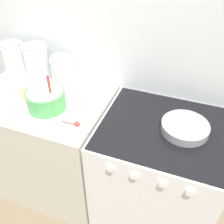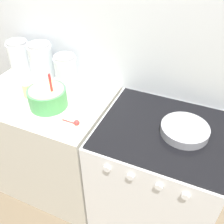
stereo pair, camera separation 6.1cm
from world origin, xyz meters
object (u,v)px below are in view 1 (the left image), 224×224
object	(u,v)px
storage_jar_middle	(38,65)
storage_jar_right	(63,72)
baking_pan	(185,127)
tin_can	(25,92)
storage_jar_left	(15,61)
stove	(155,176)
mixing_bowl	(46,98)

from	to	relation	value
storage_jar_middle	storage_jar_right	world-z (taller)	storage_jar_middle
baking_pan	tin_can	xyz separation A→B (m)	(-1.05, -0.05, 0.02)
storage_jar_left	tin_can	distance (m)	0.38
tin_can	stove	bearing A→B (deg)	2.43
mixing_bowl	baking_pan	xyz separation A→B (m)	(0.87, 0.09, -0.04)
storage_jar_middle	storage_jar_right	size ratio (longest dim) A/B	1.25
stove	baking_pan	world-z (taller)	baking_pan
stove	storage_jar_left	bearing A→B (deg)	169.38
stove	storage_jar_left	world-z (taller)	storage_jar_left
storage_jar_middle	tin_can	size ratio (longest dim) A/B	2.67
baking_pan	storage_jar_left	bearing A→B (deg)	170.68
stove	storage_jar_right	distance (m)	0.99
stove	storage_jar_left	size ratio (longest dim) A/B	3.69
baking_pan	storage_jar_right	size ratio (longest dim) A/B	1.28
stove	mixing_bowl	distance (m)	0.92
stove	storage_jar_right	size ratio (longest dim) A/B	4.36
baking_pan	storage_jar_right	xyz separation A→B (m)	(-0.91, 0.22, 0.06)
storage_jar_left	storage_jar_right	bearing A→B (deg)	0.00
baking_pan	tin_can	world-z (taller)	tin_can
storage_jar_middle	stove	bearing A→B (deg)	-12.74
mixing_bowl	storage_jar_middle	bearing A→B (deg)	129.88
storage_jar_left	tin_can	size ratio (longest dim) A/B	2.52
storage_jar_left	tin_can	xyz separation A→B (m)	(0.27, -0.27, -0.06)
stove	baking_pan	xyz separation A→B (m)	(0.12, 0.01, 0.49)
storage_jar_middle	storage_jar_right	distance (m)	0.21
mixing_bowl	storage_jar_middle	world-z (taller)	storage_jar_middle
stove	mixing_bowl	bearing A→B (deg)	-174.06
tin_can	baking_pan	bearing A→B (deg)	2.61
storage_jar_middle	baking_pan	bearing A→B (deg)	-11.00
stove	storage_jar_middle	world-z (taller)	storage_jar_middle
stove	storage_jar_middle	xyz separation A→B (m)	(-1.00, 0.23, 0.58)
stove	mixing_bowl	xyz separation A→B (m)	(-0.75, -0.08, 0.54)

